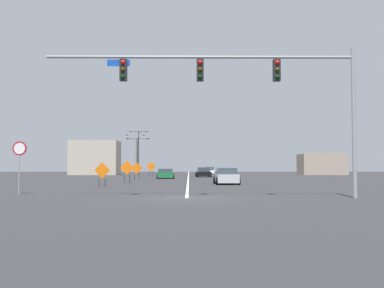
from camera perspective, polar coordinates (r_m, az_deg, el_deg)
ground at (r=21.56m, az=-0.66°, el=-6.88°), size 212.96×212.96×0.00m
road_centre_stripe at (r=80.68m, az=-0.45°, el=-3.93°), size 0.16×118.31×0.01m
traffic_signal_assembly at (r=22.04m, az=6.45°, el=7.95°), size 14.96×0.44×7.30m
stop_sign at (r=25.97m, az=-21.07°, el=-1.57°), size 0.76×0.07×2.86m
street_lamp_near_left at (r=84.12m, az=-7.24°, el=-0.81°), size 3.53×0.24×7.50m
street_lamp_mid_left at (r=88.79m, az=-7.00°, el=-1.03°), size 4.24×0.24×7.08m
street_lamp_far_left at (r=89.24m, az=-6.89°, el=-0.98°), size 4.60×0.24×7.19m
street_lamp_mid_right at (r=86.00m, az=-6.80°, el=-0.58°), size 3.65×0.24×8.29m
construction_sign_left_lane at (r=42.24m, az=-8.26°, el=-3.11°), size 1.32×0.24×2.06m
construction_sign_median_far at (r=34.75m, az=-11.34°, el=-3.43°), size 1.24×0.27×1.84m
construction_sign_median_near at (r=52.89m, az=-7.02°, el=-3.14°), size 1.37×0.19×1.99m
construction_sign_right_shoulder at (r=66.51m, az=-5.21°, el=-2.94°), size 1.40×0.17×2.21m
car_white_mid at (r=87.44m, az=2.28°, el=-3.41°), size 2.03×4.53×1.41m
car_black_passing at (r=64.40m, az=1.45°, el=-3.62°), size 2.28×4.38×1.38m
car_green_far at (r=56.42m, az=-3.40°, el=-3.80°), size 2.33×4.32×1.22m
car_silver_near at (r=38.13m, az=4.38°, el=-4.16°), size 2.07×3.92×1.38m
roadside_building_west at (r=82.66m, az=-12.19°, el=-1.73°), size 8.42×6.00×6.10m
roadside_building_east at (r=83.89m, az=16.15°, el=-2.51°), size 7.79×5.42×3.70m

